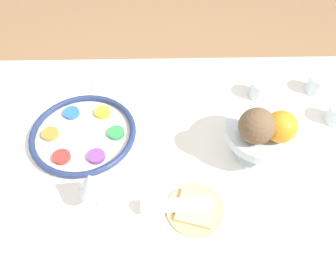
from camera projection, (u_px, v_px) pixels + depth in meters
ground_plane at (157, 243)px, 1.62m from camera, size 8.00×8.00×0.00m
dining_table at (154, 209)px, 1.32m from camera, size 1.60×0.95×0.76m
seder_plate at (83, 134)px, 1.06m from camera, size 0.34×0.34×0.03m
wine_glass at (92, 184)px, 0.83m from camera, size 0.08×0.08×0.15m
fruit_stand at (261, 134)px, 0.96m from camera, size 0.22×0.22×0.12m
orange_fruit at (281, 127)px, 0.89m from camera, size 0.09×0.09×0.09m
coconut at (257, 126)px, 0.88m from camera, size 0.10×0.10×0.10m
bread_plate at (196, 209)px, 0.90m from camera, size 0.16×0.16×0.02m
napkin_roll at (175, 205)px, 0.90m from camera, size 0.19×0.05×0.04m
cup_mid at (260, 89)px, 1.17m from camera, size 0.07×0.07×0.06m
cup_far at (317, 85)px, 1.19m from camera, size 0.07×0.07×0.06m
fork_left at (97, 79)px, 1.25m from camera, size 0.03×0.17×0.01m
fork_right at (104, 79)px, 1.25m from camera, size 0.03×0.17×0.01m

